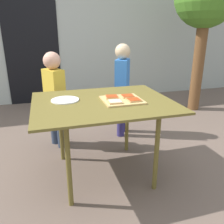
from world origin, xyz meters
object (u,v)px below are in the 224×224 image
object	(u,v)px
pizza_slice_far_right	(128,96)
pizza_slice_near_right	(134,100)
plate_white_left	(65,100)
dining_table	(103,109)
cutting_board	(122,100)
pizza_slice_near_left	(115,102)
pizza_slice_far_left	(112,97)
child_right	(122,84)
child_left	(55,94)

from	to	relation	value
pizza_slice_far_right	pizza_slice_near_right	bearing A→B (deg)	-86.27
plate_white_left	pizza_slice_near_right	bearing A→B (deg)	-20.93
dining_table	plate_white_left	distance (m)	0.33
cutting_board	pizza_slice_near_right	xyz separation A→B (m)	(0.08, -0.06, 0.01)
pizza_slice_near_left	pizza_slice_far_left	xyz separation A→B (m)	(0.01, 0.15, 0.00)
pizza_slice_near_left	pizza_slice_near_right	bearing A→B (deg)	1.63
pizza_slice_near_right	plate_white_left	xyz separation A→B (m)	(-0.55, 0.21, -0.02)
dining_table	pizza_slice_far_left	world-z (taller)	pizza_slice_far_left
plate_white_left	child_right	distance (m)	1.00
dining_table	pizza_slice_near_right	distance (m)	0.27
child_left	pizza_slice_far_left	bearing A→B (deg)	-54.59
dining_table	cutting_board	distance (m)	0.18
dining_table	pizza_slice_far_left	bearing A→B (deg)	26.07
cutting_board	plate_white_left	bearing A→B (deg)	162.78
dining_table	plate_white_left	world-z (taller)	plate_white_left
plate_white_left	child_right	size ratio (longest dim) A/B	0.21
pizza_slice_near_right	child_right	bearing A→B (deg)	77.41
cutting_board	child_right	size ratio (longest dim) A/B	0.29
cutting_board	plate_white_left	size ratio (longest dim) A/B	1.39
cutting_board	child_left	bearing A→B (deg)	126.11
pizza_slice_far_right	plate_white_left	distance (m)	0.54
child_left	plate_white_left	bearing A→B (deg)	-83.94
pizza_slice_near_left	pizza_slice_far_right	distance (m)	0.20
pizza_slice_far_right	pizza_slice_near_left	bearing A→B (deg)	-139.77
pizza_slice_far_left	child_left	xyz separation A→B (m)	(-0.46, 0.64, -0.10)
cutting_board	pizza_slice_far_right	bearing A→B (deg)	40.70
pizza_slice_near_right	pizza_slice_far_left	bearing A→B (deg)	136.30
pizza_slice_near_left	child_left	xyz separation A→B (m)	(-0.44, 0.79, -0.10)
child_right	child_left	bearing A→B (deg)	-173.25
pizza_slice_far_right	plate_white_left	size ratio (longest dim) A/B	0.49
pizza_slice_near_left	plate_white_left	xyz separation A→B (m)	(-0.38, 0.21, -0.02)
cutting_board	plate_white_left	world-z (taller)	cutting_board
pizza_slice_near_right	child_left	xyz separation A→B (m)	(-0.61, 0.79, -0.10)
pizza_slice_near_right	pizza_slice_far_left	xyz separation A→B (m)	(-0.15, 0.14, 0.00)
pizza_slice_near_left	pizza_slice_far_left	size ratio (longest dim) A/B	0.94
cutting_board	child_right	distance (m)	0.86
pizza_slice_far_right	pizza_slice_far_left	distance (m)	0.14
dining_table	child_left	distance (m)	0.78
pizza_slice_far_left	pizza_slice_near_left	bearing A→B (deg)	-95.24
cutting_board	pizza_slice_near_left	bearing A→B (deg)	-140.18
pizza_slice_far_left	child_right	world-z (taller)	child_right
pizza_slice_near_right	pizza_slice_near_left	size ratio (longest dim) A/B	0.97
pizza_slice_far_left	child_left	world-z (taller)	child_left
plate_white_left	pizza_slice_far_left	bearing A→B (deg)	-9.43
plate_white_left	child_left	distance (m)	0.59
child_left	child_right	distance (m)	0.81
pizza_slice_near_right	pizza_slice_near_left	distance (m)	0.16
child_left	pizza_slice_near_left	bearing A→B (deg)	-60.70
cutting_board	child_left	size ratio (longest dim) A/B	0.31
cutting_board	pizza_slice_far_right	distance (m)	0.10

